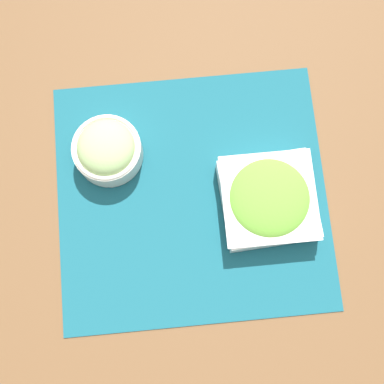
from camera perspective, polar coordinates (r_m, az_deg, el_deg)
name	(u,v)px	position (r m, az deg, el deg)	size (l,w,h in m)	color
ground_plane	(192,196)	(1.02, 0.00, -0.41)	(3.00, 3.00, 0.00)	brown
placemat	(192,196)	(1.02, 0.00, -0.38)	(0.51, 0.48, 0.00)	#195B6B
lettuce_bowl	(268,199)	(0.99, 8.16, -0.79)	(0.18, 0.18, 0.06)	white
cucumber_bowl	(107,150)	(1.01, -9.04, 4.49)	(0.13, 0.13, 0.08)	silver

